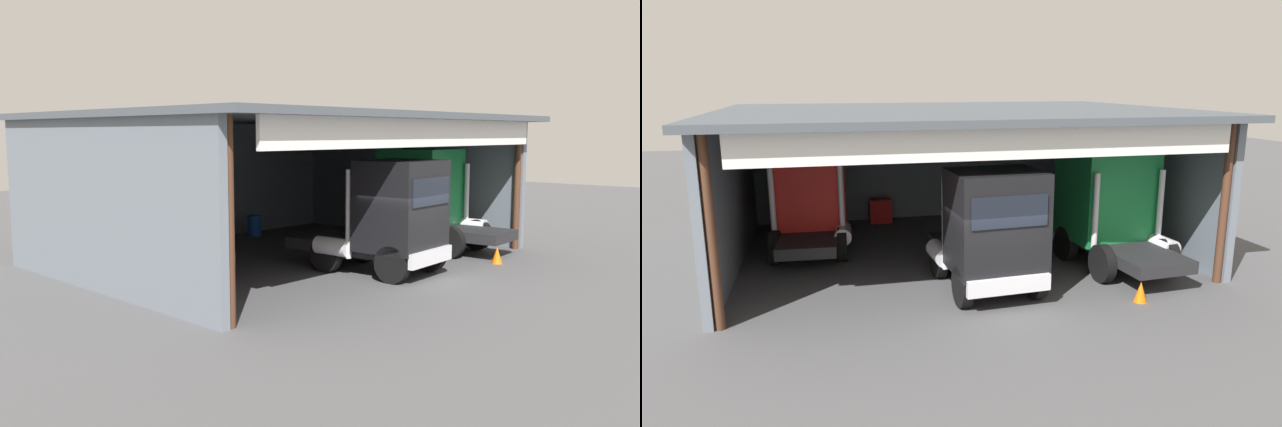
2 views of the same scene
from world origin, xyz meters
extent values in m
plane|color=#4C4C4F|center=(0.00, 0.00, 0.00)|extent=(80.00, 80.00, 0.00)
cube|color=slate|center=(0.00, 10.80, 2.36)|extent=(14.25, 0.24, 4.72)
cube|color=slate|center=(-7.12, 5.40, 2.36)|extent=(0.24, 10.80, 4.72)
cube|color=slate|center=(7.12, 5.40, 2.36)|extent=(0.24, 10.80, 4.72)
cube|color=#474E55|center=(0.00, 5.02, 4.82)|extent=(14.85, 11.56, 0.20)
cylinder|color=#4C2D1E|center=(-6.87, 0.15, 2.36)|extent=(0.24, 0.24, 4.72)
cylinder|color=#4C2D1E|center=(6.87, 0.15, 2.36)|extent=(0.24, 0.24, 4.72)
cube|color=white|center=(0.00, -0.31, 4.37)|extent=(12.82, 0.12, 0.90)
cube|color=red|center=(-4.75, 6.65, 2.23)|extent=(2.55, 2.60, 2.83)
cube|color=black|center=(-4.69, 7.91, 2.73)|extent=(2.06, 0.17, 0.85)
cube|color=silver|center=(-4.69, 7.94, 0.72)|extent=(2.31, 0.28, 0.44)
cube|color=#232326|center=(-4.84, 4.95, 0.75)|extent=(1.98, 3.18, 0.36)
cylinder|color=silver|center=(-5.91, 5.32, 2.16)|extent=(0.18, 0.18, 3.18)
cylinder|color=silver|center=(-3.74, 5.20, 2.16)|extent=(0.18, 0.18, 3.18)
cylinder|color=silver|center=(-3.74, 5.19, 0.87)|extent=(0.62, 1.23, 0.56)
cylinder|color=black|center=(-5.79, 7.20, 0.57)|extent=(0.36, 1.15, 1.13)
cylinder|color=black|center=(-3.67, 7.09, 0.57)|extent=(0.36, 1.15, 1.13)
cylinder|color=black|center=(-5.90, 5.01, 0.57)|extent=(0.36, 1.15, 1.13)
cylinder|color=black|center=(-3.78, 4.90, 0.57)|extent=(0.36, 1.15, 1.13)
cube|color=black|center=(0.13, 0.58, 2.16)|extent=(2.51, 2.16, 2.71)
cube|color=black|center=(0.19, -0.45, 2.63)|extent=(2.04, 0.18, 0.81)
cube|color=silver|center=(0.19, -0.48, 0.70)|extent=(2.28, 0.29, 0.44)
cube|color=#232326|center=(0.01, 2.63, 0.73)|extent=(2.01, 3.83, 0.36)
cylinder|color=silver|center=(1.14, 1.80, 1.89)|extent=(0.18, 0.18, 2.69)
cylinder|color=silver|center=(-1.01, 1.68, 1.89)|extent=(0.18, 0.18, 2.69)
cylinder|color=silver|center=(-1.05, 2.27, 0.85)|extent=(0.63, 1.23, 0.56)
cylinder|color=black|center=(1.20, 0.24, 0.55)|extent=(0.36, 1.12, 1.10)
cylinder|color=black|center=(-0.89, 0.12, 0.55)|extent=(0.36, 1.12, 1.10)
cylinder|color=black|center=(1.05, 2.70, 0.55)|extent=(0.36, 1.12, 1.10)
cylinder|color=black|center=(-1.04, 2.57, 0.55)|extent=(0.36, 1.12, 1.10)
cube|color=#197F3D|center=(4.55, 2.86, 2.28)|extent=(2.64, 2.51, 2.92)
cube|color=black|center=(4.48, 4.06, 2.79)|extent=(2.13, 0.19, 0.87)
cube|color=silver|center=(4.47, 4.09, 0.72)|extent=(2.38, 0.31, 0.44)
cube|color=#232326|center=(4.67, 1.05, 0.75)|extent=(2.08, 3.41, 0.36)
cylinder|color=silver|center=(3.51, 1.47, 1.88)|extent=(0.18, 0.18, 2.62)
cylinder|color=silver|center=(5.76, 1.61, 1.88)|extent=(0.18, 0.18, 2.62)
cylinder|color=silver|center=(5.77, 1.42, 0.87)|extent=(0.63, 1.23, 0.56)
cylinder|color=black|center=(3.42, 3.26, 0.57)|extent=(0.37, 1.15, 1.14)
cylinder|color=black|center=(5.62, 3.40, 0.57)|extent=(0.37, 1.15, 1.14)
cylinder|color=black|center=(3.57, 0.98, 0.57)|extent=(0.37, 1.15, 1.14)
cylinder|color=black|center=(5.76, 1.12, 0.57)|extent=(0.37, 1.15, 1.14)
cylinder|color=#194CB2|center=(2.34, 9.71, 0.44)|extent=(0.58, 0.58, 0.87)
cube|color=red|center=(-2.00, 9.96, 0.50)|extent=(0.90, 0.60, 1.00)
cone|color=orange|center=(3.85, -0.70, 0.28)|extent=(0.36, 0.36, 0.56)
camera|label=1|loc=(-16.01, -10.98, 4.31)|focal=36.95mm
camera|label=2|loc=(-4.32, -13.63, 5.80)|focal=32.13mm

